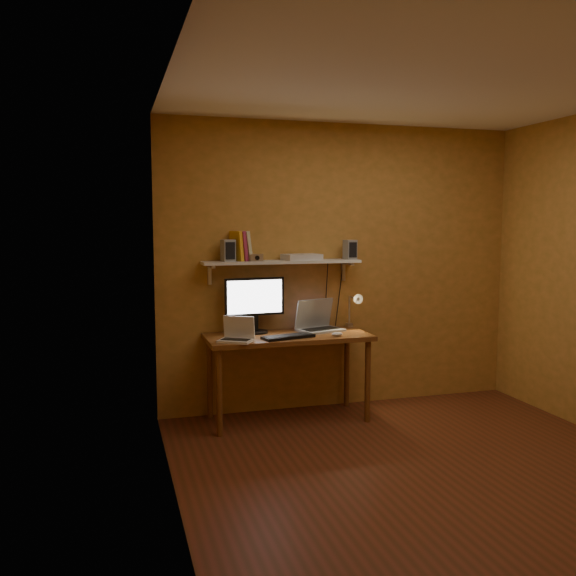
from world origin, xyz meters
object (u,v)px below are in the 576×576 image
object	(u,v)px
laptop	(317,322)
desk_lamp	(354,306)
wall_shelf	(282,262)
speaker_right	(350,250)
mouse	(337,334)
speaker_left	(228,250)
router	(302,257)
netbook	(237,334)
shelf_camera	(257,258)
keyboard	(288,337)
desk	(288,344)
monitor	(255,302)

from	to	relation	value
laptop	desk_lamp	world-z (taller)	desk_lamp
wall_shelf	speaker_right	xyz separation A→B (m)	(0.64, -0.00, 0.10)
desk_lamp	mouse	bearing A→B (deg)	-132.25
desk_lamp	speaker_left	distance (m)	1.25
mouse	router	world-z (taller)	router
speaker_left	router	xyz separation A→B (m)	(0.66, 0.01, -0.07)
mouse	router	size ratio (longest dim) A/B	0.30
speaker_right	desk_lamp	bearing A→B (deg)	-83.47
mouse	netbook	bearing A→B (deg)	179.06
speaker_left	shelf_camera	world-z (taller)	speaker_left
keyboard	speaker_right	world-z (taller)	speaker_right
desk	router	size ratio (longest dim) A/B	4.36
mouse	desk_lamp	distance (m)	0.46
desk	router	world-z (taller)	router
desk	speaker_left	distance (m)	0.95
laptop	desk_lamp	xyz separation A→B (m)	(0.35, -0.00, 0.14)
netbook	speaker_right	distance (m)	1.34
shelf_camera	wall_shelf	bearing A→B (deg)	17.78
mouse	router	distance (m)	0.76
keyboard	monitor	bearing A→B (deg)	109.61
laptop	netbook	size ratio (longest dim) A/B	1.35
monitor	shelf_camera	bearing A→B (deg)	-86.62
netbook	desk_lamp	bearing A→B (deg)	46.77
keyboard	router	distance (m)	0.76
shelf_camera	laptop	bearing A→B (deg)	1.23
router	speaker_right	bearing A→B (deg)	-0.64
laptop	shelf_camera	distance (m)	0.80
monitor	speaker_left	size ratio (longest dim) A/B	2.85
speaker_right	monitor	bearing A→B (deg)	171.07
shelf_camera	desk_lamp	bearing A→B (deg)	0.62
laptop	shelf_camera	size ratio (longest dim) A/B	4.02
laptop	mouse	bearing A→B (deg)	-93.66
mouse	shelf_camera	world-z (taller)	shelf_camera
desk	netbook	xyz separation A→B (m)	(-0.47, -0.16, 0.14)
monitor	desk_lamp	distance (m)	0.91
desk_lamp	shelf_camera	xyz separation A→B (m)	(-0.90, -0.01, 0.45)
monitor	netbook	size ratio (longest dim) A/B	1.65
speaker_right	wall_shelf	bearing A→B (deg)	169.53
keyboard	mouse	distance (m)	0.42
speaker_left	mouse	bearing A→B (deg)	-33.28
desk	mouse	size ratio (longest dim) A/B	14.66
laptop	speaker_right	world-z (taller)	speaker_right
mouse	speaker_left	distance (m)	1.17
laptop	speaker_right	bearing A→B (deg)	-5.61
speaker_left	laptop	bearing A→B (deg)	-14.45
wall_shelf	netbook	size ratio (longest dim) A/B	4.34
netbook	mouse	xyz separation A→B (m)	(0.86, -0.02, -0.04)
laptop	speaker_left	xyz separation A→B (m)	(-0.79, 0.06, 0.65)
desk_lamp	speaker_right	world-z (taller)	speaker_right
netbook	monitor	bearing A→B (deg)	88.51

